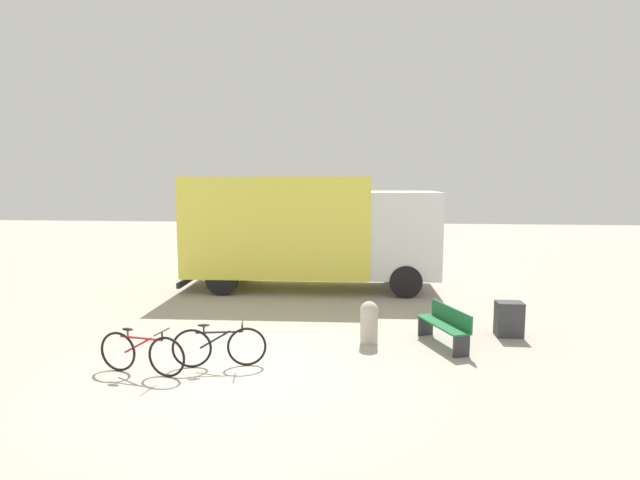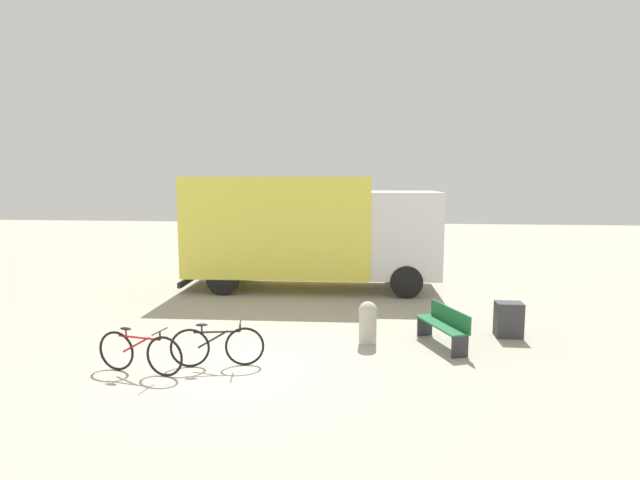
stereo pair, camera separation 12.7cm
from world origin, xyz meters
name	(u,v)px [view 2 (the right image)]	position (x,y,z in m)	size (l,w,h in m)	color
ground_plane	(231,368)	(0.00, 0.00, 0.00)	(60.00, 60.00, 0.00)	#A8A091
delivery_truck	(308,228)	(0.52, 6.75, 1.87)	(7.74, 2.73, 3.44)	#EAE04C
park_bench	(444,325)	(3.96, 1.64, 0.44)	(0.93, 1.54, 0.79)	#1E6638
bicycle_near	(140,352)	(-1.51, -0.40, 0.38)	(1.67, 0.47, 0.80)	black
bicycle_middle	(217,346)	(-0.27, 0.06, 0.38)	(1.66, 0.48, 0.80)	black
bollard_near_bench	(368,321)	(2.42, 1.61, 0.48)	(0.38, 0.38, 0.88)	#B2AD9E
utility_box	(509,320)	(5.42, 2.37, 0.38)	(0.56, 0.39, 0.75)	#38383D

